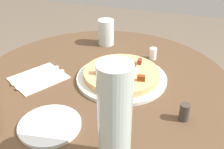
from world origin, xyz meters
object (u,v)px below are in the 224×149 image
Objects in this scene: salt_shaker at (153,54)px; pepper_shaker at (184,112)px; pizza_plate at (122,78)px; fork at (36,75)px; dining_table at (103,118)px; knife at (41,79)px; water_bottle at (115,118)px; breakfast_pizza at (122,73)px; water_glass at (106,32)px; bread_plate at (50,125)px.

salt_shaker is 0.36m from pepper_shaker.
pizza_plate reaches higher than fork.
pizza_plate reaches higher than dining_table.
salt_shaker reaches higher than knife.
knife is 0.70× the size of water_bottle.
salt_shaker reaches higher than pizza_plate.
knife is at bearing -36.51° from water_bottle.
breakfast_pizza is 0.26m from pepper_shaker.
pizza_plate is 1.20× the size of water_bottle.
salt_shaker is (-0.07, -0.19, 0.02)m from pizza_plate.
fork is at bearing -7.93° from pepper_shaker.
pizza_plate is at bearing 119.55° from water_glass.
breakfast_pizza is 5.06× the size of pepper_shaker.
dining_table is 0.37m from pepper_shaker.
salt_shaker is at bearing 155.65° from fork.
dining_table is 5.28× the size of bread_plate.
knife is (0.26, 0.09, 0.00)m from pizza_plate.
breakfast_pizza is (-0.00, 0.00, 0.02)m from pizza_plate.
water_glass reaches higher than pizza_plate.
dining_table is 0.27m from knife.
bread_plate reaches higher than dining_table.
pepper_shaker reaches higher than bread_plate.
knife is 0.44m from water_bottle.
water_bottle is at bearing 83.36° from knife.
breakfast_pizza is 0.37m from water_bottle.
fork is at bearing 66.87° from water_glass.
water_bottle is at bearing 163.66° from bread_plate.
fork is 0.44m from salt_shaker.
knife is (0.14, -0.20, 0.00)m from bread_plate.
water_glass is at bearing -60.46° from breakfast_pizza.
pizza_plate is at bearing -76.11° from water_bottle.
fork is 3.96× the size of salt_shaker.
salt_shaker is at bearing -123.16° from dining_table.
water_bottle is at bearing 56.00° from pepper_shaker.
dining_table is at bearing 56.84° from salt_shaker.
salt_shaker reaches higher than fork.
pepper_shaker is (-0.22, 0.15, 0.02)m from pizza_plate.
water_glass is at bearing -47.68° from pepper_shaker.
pepper_shaker is (-0.51, 0.07, 0.02)m from fork.
dining_table is 19.55× the size of salt_shaker.
fork is at bearing -36.00° from water_bottle.
breakfast_pizza is at bearing -162.83° from dining_table.
pizza_plate is 6.75× the size of salt_shaker.
pizza_plate is at bearing 68.93° from salt_shaker.
bread_plate is 0.93× the size of fork.
pizza_plate reaches higher than bread_plate.
dining_table is 0.21m from breakfast_pizza.
fork is at bearing -90.00° from knife.
dining_table is at bearing 17.17° from breakfast_pizza.
breakfast_pizza is at bearing 139.51° from knife.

